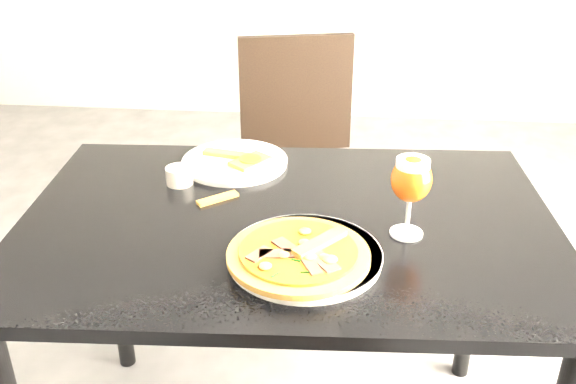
# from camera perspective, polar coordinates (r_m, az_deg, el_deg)

# --- Properties ---
(dining_table) EXTENTS (1.24, 0.86, 0.75)m
(dining_table) POSITION_cam_1_polar(r_m,az_deg,el_deg) (1.49, -0.05, -5.36)
(dining_table) COLOR black
(dining_table) RESTS_ON ground
(chair_far) EXTENTS (0.51, 0.51, 0.93)m
(chair_far) POSITION_cam_1_polar(r_m,az_deg,el_deg) (2.30, 1.14, 2.89)
(chair_far) COLOR black
(chair_far) RESTS_ON ground
(plate_main) EXTENTS (0.36, 0.36, 0.02)m
(plate_main) POSITION_cam_1_polar(r_m,az_deg,el_deg) (1.29, 1.50, -5.70)
(plate_main) COLOR white
(plate_main) RESTS_ON dining_table
(pizza) EXTENTS (0.28, 0.28, 0.03)m
(pizza) POSITION_cam_1_polar(r_m,az_deg,el_deg) (1.27, 0.97, -5.45)
(pizza) COLOR brown
(pizza) RESTS_ON plate_main
(plate_second) EXTENTS (0.36, 0.36, 0.01)m
(plate_second) POSITION_cam_1_polar(r_m,az_deg,el_deg) (1.70, -4.75, 2.68)
(plate_second) COLOR white
(plate_second) RESTS_ON dining_table
(crust_scraps) EXTENTS (0.19, 0.13, 0.01)m
(crust_scraps) POSITION_cam_1_polar(r_m,az_deg,el_deg) (1.68, -4.10, 2.99)
(crust_scraps) COLOR brown
(crust_scraps) RESTS_ON plate_second
(loose_crust) EXTENTS (0.09, 0.08, 0.01)m
(loose_crust) POSITION_cam_1_polar(r_m,az_deg,el_deg) (1.52, -6.27, -0.57)
(loose_crust) COLOR brown
(loose_crust) RESTS_ON dining_table
(sauce_cup) EXTENTS (0.07, 0.07, 0.04)m
(sauce_cup) POSITION_cam_1_polar(r_m,az_deg,el_deg) (1.60, -9.65, 1.52)
(sauce_cup) COLOR beige
(sauce_cup) RESTS_ON dining_table
(beer_glass) EXTENTS (0.09, 0.09, 0.18)m
(beer_glass) POSITION_cam_1_polar(r_m,az_deg,el_deg) (1.34, 10.91, 1.06)
(beer_glass) COLOR #B7BCC0
(beer_glass) RESTS_ON dining_table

